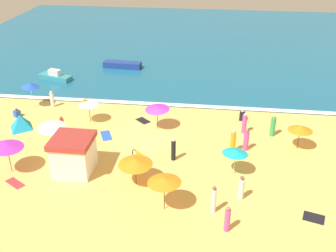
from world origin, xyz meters
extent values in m
plane|color=#EDBC60|center=(0.00, 0.00, 0.00)|extent=(60.00, 60.00, 0.00)
cube|color=#196084|center=(0.00, 28.00, 0.05)|extent=(60.00, 44.00, 0.10)
cube|color=white|center=(0.00, 6.30, 0.10)|extent=(57.00, 0.70, 0.01)
cube|color=white|center=(-3.98, -5.18, 1.11)|extent=(2.48, 2.51, 2.21)
cube|color=#A5332D|center=(-3.98, -5.18, 2.40)|extent=(2.68, 2.71, 0.38)
cylinder|color=#4C3823|center=(-5.18, 2.17, 0.94)|extent=(0.05, 0.05, 1.89)
cone|color=white|center=(-5.18, 2.17, 1.74)|extent=(1.91, 1.92, 0.41)
cylinder|color=silver|center=(-11.23, 4.39, 1.14)|extent=(0.05, 0.05, 2.28)
cone|color=blue|center=(-11.23, 4.39, 2.14)|extent=(1.92, 1.90, 0.53)
cylinder|color=#4C3823|center=(2.61, -8.39, 1.09)|extent=(0.05, 0.05, 2.17)
cone|color=orange|center=(2.61, -8.39, 2.06)|extent=(2.61, 2.61, 0.39)
cylinder|color=#4C3823|center=(0.65, 1.69, 0.99)|extent=(0.05, 0.05, 1.98)
cone|color=#B733C6|center=(0.65, 1.69, 1.88)|extent=(2.74, 2.75, 0.47)
cylinder|color=#4C3823|center=(11.54, -0.15, 0.94)|extent=(0.05, 0.05, 1.89)
cone|color=orange|center=(11.54, -0.15, 1.73)|extent=(2.29, 2.29, 0.46)
cylinder|color=#4C3823|center=(0.44, -6.09, 0.91)|extent=(0.05, 0.05, 1.83)
cone|color=orange|center=(0.44, -6.09, 1.67)|extent=(2.63, 2.64, 0.48)
cylinder|color=#4C3823|center=(-8.28, -5.78, 1.06)|extent=(0.05, 0.05, 2.13)
cone|color=#B733C6|center=(-8.28, -5.78, 2.02)|extent=(2.45, 2.44, 0.42)
cylinder|color=#4C3823|center=(-6.67, -2.14, 1.00)|extent=(0.05, 0.05, 1.99)
cone|color=white|center=(-6.67, -2.14, 1.81)|extent=(2.78, 2.80, 0.71)
cylinder|color=silver|center=(6.74, -4.15, 0.93)|extent=(0.05, 0.05, 1.85)
cone|color=#19B7C6|center=(6.74, -4.15, 1.75)|extent=(2.44, 2.44, 0.43)
pyramid|color=#1999D8|center=(-10.42, 0.26, 0.62)|extent=(1.85, 1.98, 1.23)
torus|color=black|center=(-0.25, -3.03, 0.33)|extent=(0.56, 0.54, 0.72)
torus|color=black|center=(0.54, -3.79, 0.33)|extent=(0.56, 0.54, 0.72)
cube|color=orange|center=(0.15, -3.41, 0.55)|extent=(0.67, 0.66, 0.36)
cylinder|color=white|center=(7.12, -6.83, 0.70)|extent=(0.42, 0.42, 1.40)
sphere|color=brown|center=(7.12, -6.83, 1.52)|extent=(0.26, 0.26, 0.26)
cylinder|color=#D84CA5|center=(6.28, -9.80, 0.70)|extent=(0.33, 0.33, 1.40)
sphere|color=#9E6B47|center=(6.28, -9.80, 1.50)|extent=(0.24, 0.24, 0.24)
cube|color=blue|center=(-11.78, 2.32, 0.28)|extent=(0.64, 0.64, 0.56)
sphere|color=brown|center=(-11.78, 2.32, 0.68)|extent=(0.25, 0.25, 0.25)
cylinder|color=orange|center=(6.70, -1.27, 0.80)|extent=(0.42, 0.42, 1.59)
sphere|color=beige|center=(6.70, -1.27, 1.71)|extent=(0.26, 0.26, 0.26)
cylinder|color=black|center=(2.50, -2.89, 0.75)|extent=(0.43, 0.43, 1.50)
sphere|color=beige|center=(2.50, -2.89, 1.62)|extent=(0.26, 0.26, 0.26)
cylinder|color=#D84CA5|center=(7.67, -0.83, 0.76)|extent=(0.51, 0.51, 1.53)
sphere|color=#9E6B47|center=(7.67, -0.83, 1.63)|extent=(0.23, 0.23, 0.23)
cylinder|color=#D84CA5|center=(7.64, 1.89, 0.74)|extent=(0.39, 0.39, 1.47)
sphere|color=beige|center=(7.64, 1.89, 1.58)|extent=(0.25, 0.25, 0.25)
cube|color=orange|center=(-6.46, 4.73, 0.38)|extent=(0.52, 0.52, 0.76)
sphere|color=#DBA884|center=(-6.46, 4.73, 0.87)|extent=(0.24, 0.24, 0.24)
cube|color=black|center=(7.58, 4.13, 0.37)|extent=(0.50, 0.50, 0.74)
sphere|color=#DBA884|center=(7.58, 4.13, 0.85)|extent=(0.24, 0.24, 0.24)
cylinder|color=green|center=(9.85, 1.67, 0.79)|extent=(0.53, 0.53, 1.58)
sphere|color=#DBA884|center=(9.85, 1.67, 1.69)|extent=(0.26, 0.26, 0.26)
cylinder|color=white|center=(-9.50, 4.72, 0.65)|extent=(0.42, 0.42, 1.30)
sphere|color=beige|center=(-9.50, 4.72, 1.42)|extent=(0.26, 0.26, 0.26)
cylinder|color=red|center=(-6.66, -0.31, 0.69)|extent=(0.47, 0.47, 1.38)
sphere|color=brown|center=(-6.66, -0.31, 1.49)|extent=(0.23, 0.23, 0.23)
cylinder|color=white|center=(5.49, -8.31, 0.79)|extent=(0.37, 0.37, 1.59)
sphere|color=brown|center=(5.49, -8.31, 1.70)|extent=(0.24, 0.24, 0.24)
cube|color=black|center=(11.30, -8.11, 0.01)|extent=(1.40, 1.21, 0.01)
cube|color=blue|center=(-3.21, -0.05, 0.01)|extent=(1.37, 1.84, 0.01)
cube|color=black|center=(-0.79, 2.93, 0.01)|extent=(1.46, 1.43, 0.01)
cube|color=red|center=(-7.41, -7.10, 0.01)|extent=(1.59, 1.31, 0.01)
cube|color=teal|center=(-11.78, 11.19, 0.34)|extent=(3.82, 2.13, 0.49)
cube|color=silver|center=(-11.78, 11.19, 0.88)|extent=(1.42, 1.02, 0.59)
cube|color=navy|center=(-5.56, 15.78, 0.44)|extent=(4.36, 1.47, 0.69)
camera|label=1|loc=(5.27, -27.22, 15.44)|focal=43.07mm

